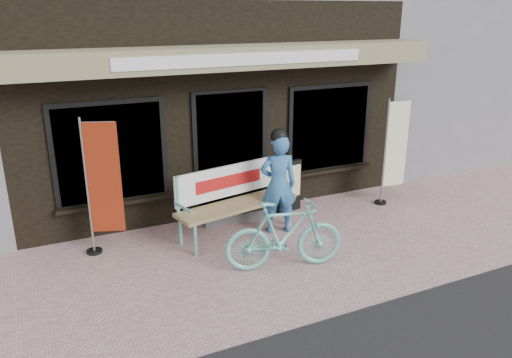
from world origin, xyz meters
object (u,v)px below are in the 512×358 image
person (278,182)px  menu_stand (289,186)px  bicycle (284,235)px  nobori_red (102,185)px  nobori_cream (394,150)px  bench (233,195)px

person → menu_stand: bearing=64.0°
person → bicycle: size_ratio=1.03×
nobori_red → nobori_cream: 5.16m
bench → nobori_cream: bearing=-11.6°
nobori_red → nobori_cream: nobori_red is taller
bicycle → nobori_cream: (3.01, 1.37, 0.52)m
person → nobori_red: bearing=-173.8°
bench → menu_stand: bench is taller
person → nobori_cream: size_ratio=0.87×
bench → nobori_cream: size_ratio=1.06×
bicycle → menu_stand: (1.08, 1.81, -0.02)m
nobori_red → bench: bearing=15.6°
person → bicycle: 1.28m
nobori_cream → person: bearing=-170.7°
bench → nobori_red: bearing=164.3°
bicycle → nobori_cream: bearing=-51.2°
bench → nobori_red: nobori_red is taller
nobori_cream → menu_stand: 2.05m
bench → person: (0.67, -0.25, 0.20)m
bench → person: 0.74m
person → menu_stand: size_ratio=1.83×
bicycle → nobori_red: 2.70m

